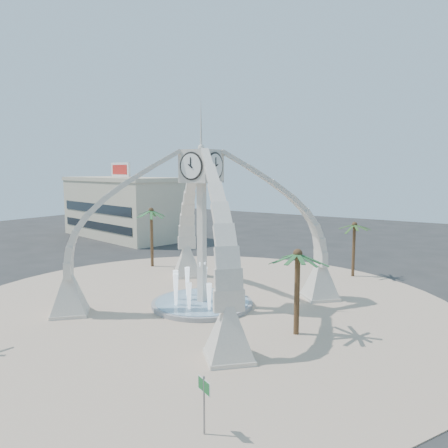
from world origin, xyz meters
The scene contains 9 objects.
ground centered at (0.00, 0.00, 0.00)m, with size 140.00×140.00×0.00m, color #282828.
plaza centered at (0.00, 0.00, 0.03)m, with size 40.00×40.00×0.06m, color tan.
clock_tower centered at (0.00, 0.00, 6.49)m, with size 17.94×17.94×16.30m.
fountain centered at (0.00, 0.00, 0.29)m, with size 8.00×8.00×3.62m.
building_nw centered at (-32.00, 22.00, 4.83)m, with size 23.75×13.73×11.90m.
palm_east centered at (8.71, -1.44, 5.35)m, with size 4.75×4.75×6.15m.
palm_west centered at (-13.12, 8.47, 6.23)m, with size 3.73×3.73×7.03m.
palm_north centered at (7.02, 16.28, 5.24)m, with size 4.10×4.10×5.96m.
street_sign centered at (10.11, -13.65, 1.82)m, with size 0.87×0.40×2.55m.
Camera 1 is at (19.92, -27.08, 10.79)m, focal length 35.00 mm.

